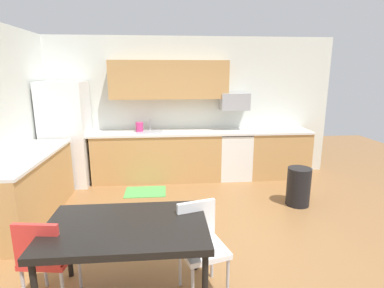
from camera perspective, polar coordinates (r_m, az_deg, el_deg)
The scene contains 19 objects.
ground_plane at distance 3.96m, azimuth 1.32°, elevation -17.67°, with size 12.00×12.00×0.00m, color olive.
wall_back at distance 6.08m, azimuth -1.36°, elevation 6.79°, with size 5.80×0.10×2.70m, color silver.
cabinet_run_back at distance 5.90m, azimuth -6.49°, elevation -2.42°, with size 2.39×0.60×0.90m, color tan.
cabinet_run_back_right at distance 6.29m, azimuth 15.69°, elevation -1.84°, with size 1.16×0.60×0.90m, color tan.
cabinet_run_left at distance 4.86m, azimuth -28.15°, elevation -7.41°, with size 0.60×2.00×0.90m, color tan.
countertop_back at distance 5.80m, azimuth -1.12°, elevation 2.17°, with size 4.80×0.64×0.04m, color silver.
countertop_left at distance 4.73m, azimuth -28.76°, elevation -2.05°, with size 0.64×2.00×0.04m, color silver.
upper_cabinets_back at distance 5.81m, azimuth -4.27°, elevation 11.90°, with size 2.20×0.34×0.70m, color tan.
refrigerator at distance 5.98m, azimuth -22.41°, elevation 1.71°, with size 0.76×0.70×1.88m, color white.
oven_range at distance 6.04m, azimuth 7.84°, elevation -2.03°, with size 0.60×0.60×0.91m.
microwave at distance 5.95m, azimuth 7.94°, elevation 7.90°, with size 0.54×0.36×0.32m, color #9EA0A5.
sink_basin at distance 5.80m, azimuth -7.92°, elevation 1.65°, with size 0.48×0.40×0.14m, color #A5A8AD.
sink_faucet at distance 5.95m, azimuth -7.89°, elevation 3.51°, with size 0.02×0.02×0.24m, color #B2B5BA.
dining_table at distance 2.81m, azimuth -12.13°, elevation -15.60°, with size 1.40×0.90×0.75m.
chair_near_table at distance 2.99m, azimuth 1.58°, elevation -17.57°, with size 0.49×0.49×0.85m.
chair_far_side at distance 3.07m, azimuth -25.67°, elevation -18.13°, with size 0.45×0.45×0.85m.
trash_bin at distance 5.07m, azimuth 19.29°, elevation -7.53°, with size 0.36×0.36×0.60m, color black.
floor_mat at distance 5.43m, azimuth -8.70°, elevation -8.83°, with size 0.70×0.50×0.01m, color #4CA54C.
kettle at distance 5.84m, azimuth -9.80°, elevation 3.05°, with size 0.14×0.14×0.20m, color #CC3372.
Camera 1 is at (-0.38, -3.38, 2.04)m, focal length 28.52 mm.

